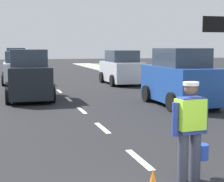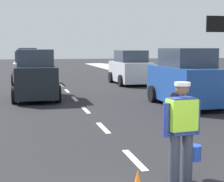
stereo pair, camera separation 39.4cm
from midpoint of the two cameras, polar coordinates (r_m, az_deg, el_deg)
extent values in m
plane|color=black|center=(25.24, -8.14, 1.63)|extent=(96.00, 96.00, 0.00)
cube|color=silver|center=(7.45, 5.04, -10.58)|extent=(0.14, 1.40, 0.01)
cube|color=silver|center=(10.25, -0.27, -5.75)|extent=(0.14, 1.40, 0.01)
cube|color=silver|center=(13.13, -3.23, -2.98)|extent=(0.14, 1.40, 0.01)
cube|color=silver|center=(16.06, -5.11, -1.22)|extent=(0.14, 1.40, 0.01)
cube|color=silver|center=(19.01, -6.40, 0.01)|extent=(0.14, 1.40, 0.01)
cube|color=silver|center=(21.97, -7.35, 0.90)|extent=(0.14, 1.40, 0.01)
cube|color=silver|center=(24.95, -8.08, 1.58)|extent=(0.14, 1.40, 0.01)
cube|color=silver|center=(27.93, -8.64, 2.11)|extent=(0.14, 1.40, 0.01)
cube|color=silver|center=(30.91, -9.10, 2.54)|extent=(0.14, 1.40, 0.01)
cube|color=silver|center=(33.89, -9.48, 2.90)|extent=(0.14, 1.40, 0.01)
cube|color=silver|center=(36.88, -9.80, 3.20)|extent=(0.14, 1.40, 0.01)
cube|color=silver|center=(39.87, -10.07, 3.45)|extent=(0.14, 1.40, 0.01)
cube|color=silver|center=(42.86, -10.30, 3.67)|extent=(0.14, 1.40, 0.01)
cube|color=silver|center=(45.85, -10.50, 3.86)|extent=(0.14, 1.40, 0.01)
cube|color=silver|center=(48.85, -10.68, 4.02)|extent=(0.14, 1.40, 0.01)
cube|color=silver|center=(51.84, -10.84, 4.17)|extent=(0.14, 1.40, 0.01)
cylinder|color=#383D4C|center=(6.22, 11.45, -10.31)|extent=(0.18, 0.18, 0.82)
cylinder|color=#383D4C|center=(6.34, 13.35, -10.03)|extent=(0.18, 0.18, 0.82)
cube|color=navy|center=(6.12, 12.58, -3.79)|extent=(0.42, 0.28, 0.60)
cube|color=#A5EA33|center=(6.11, 12.58, -3.60)|extent=(0.48, 0.32, 0.51)
cylinder|color=navy|center=(5.99, 10.27, -4.45)|extent=(0.11, 0.11, 0.55)
cylinder|color=navy|center=(6.27, 14.76, -4.05)|extent=(0.11, 0.11, 0.55)
sphere|color=brown|center=(6.05, 12.69, 0.31)|extent=(0.22, 0.22, 0.22)
cylinder|color=silver|center=(6.04, 12.70, 1.07)|extent=(0.26, 0.26, 0.06)
cylinder|color=#2347B7|center=(6.51, 14.25, -9.26)|extent=(0.26, 0.26, 0.26)
cube|color=white|center=(12.19, 17.77, 9.85)|extent=(1.10, 0.05, 0.44)
cube|color=black|center=(12.18, 17.81, 9.86)|extent=(1.16, 0.04, 0.50)
cube|color=#1E4799|center=(14.33, 11.99, 1.07)|extent=(1.67, 3.94, 1.32)
cube|color=#2D3847|center=(14.18, 12.26, 5.09)|extent=(1.47, 2.17, 0.70)
cylinder|color=black|center=(15.17, 7.04, -0.43)|extent=(0.22, 0.68, 0.68)
cylinder|color=black|center=(15.85, 12.87, -0.25)|extent=(0.22, 0.68, 0.68)
cylinder|color=black|center=(12.93, 10.81, -1.74)|extent=(0.22, 0.68, 0.68)
cylinder|color=black|center=(13.72, 17.36, -1.45)|extent=(0.22, 0.68, 0.68)
cube|color=silver|center=(32.81, -12.59, 4.17)|extent=(1.71, 4.37, 1.32)
cube|color=#2D3847|center=(32.89, -12.64, 5.93)|extent=(1.50, 2.40, 0.70)
cylinder|color=black|center=(31.51, -10.94, 3.20)|extent=(0.22, 0.68, 0.68)
cylinder|color=black|center=(31.49, -14.13, 3.11)|extent=(0.22, 0.68, 0.68)
cylinder|color=black|center=(34.21, -11.14, 3.46)|extent=(0.22, 0.68, 0.68)
cylinder|color=black|center=(34.19, -14.07, 3.38)|extent=(0.22, 0.68, 0.68)
cube|color=silver|center=(23.58, -12.37, 2.98)|extent=(1.76, 3.93, 1.12)
cube|color=#2D3847|center=(23.64, -12.43, 5.20)|extent=(1.55, 2.16, 0.70)
cylinder|color=black|center=(22.43, -9.99, 1.83)|extent=(0.22, 0.68, 0.68)
cylinder|color=black|center=(22.40, -14.60, 1.71)|extent=(0.22, 0.68, 0.68)
cylinder|color=black|center=(24.85, -10.32, 2.29)|extent=(0.22, 0.68, 0.68)
cylinder|color=black|center=(24.83, -14.48, 2.18)|extent=(0.22, 0.68, 0.68)
cube|color=silver|center=(22.46, 3.32, 3.03)|extent=(1.76, 4.03, 1.18)
cube|color=#2D3847|center=(22.32, 3.41, 5.42)|extent=(1.55, 2.22, 0.70)
cylinder|color=black|center=(23.46, 0.32, 2.14)|extent=(0.22, 0.68, 0.68)
cylinder|color=black|center=(23.95, 4.52, 2.22)|extent=(0.22, 0.68, 0.68)
cylinder|color=black|center=(21.05, 1.93, 1.61)|extent=(0.22, 0.68, 0.68)
cylinder|color=black|center=(21.59, 6.55, 1.70)|extent=(0.22, 0.68, 0.68)
cube|color=black|center=(16.21, -11.13, 1.63)|extent=(1.69, 3.90, 1.27)
cube|color=#2D3847|center=(16.25, -11.22, 5.12)|extent=(1.48, 2.14, 0.70)
cylinder|color=black|center=(15.12, -7.64, -0.47)|extent=(0.22, 0.68, 0.68)
cylinder|color=black|center=(15.05, -14.19, -0.65)|extent=(0.22, 0.68, 0.68)
cylinder|color=black|center=(17.51, -8.43, 0.50)|extent=(0.22, 0.68, 0.68)
cylinder|color=black|center=(17.45, -14.08, 0.35)|extent=(0.22, 0.68, 0.68)
camera|label=1|loc=(0.20, -88.82, 0.14)|focal=58.94mm
camera|label=2|loc=(0.20, 91.18, -0.14)|focal=58.94mm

